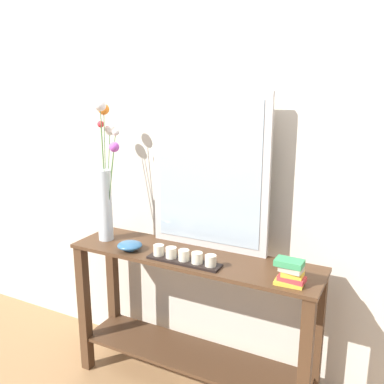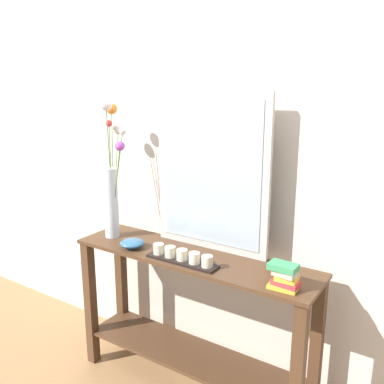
{
  "view_description": "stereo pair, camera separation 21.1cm",
  "coord_description": "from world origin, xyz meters",
  "px_view_note": "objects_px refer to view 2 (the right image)",
  "views": [
    {
      "loc": [
        0.94,
        -1.82,
        1.66
      ],
      "look_at": [
        0.0,
        0.0,
        1.15
      ],
      "focal_mm": 39.13,
      "sensor_mm": 36.0,
      "label": 1
    },
    {
      "loc": [
        1.12,
        -1.72,
        1.66
      ],
      "look_at": [
        0.0,
        0.0,
        1.15
      ],
      "focal_mm": 39.13,
      "sensor_mm": 36.0,
      "label": 2
    }
  ],
  "objects_px": {
    "mirror_leaning": "(211,173)",
    "book_stack": "(285,276)",
    "decorative_bowl": "(132,243)",
    "tall_vase_left": "(112,182)",
    "candle_tray": "(182,257)",
    "console_table": "(192,310)"
  },
  "relations": [
    {
      "from": "mirror_leaning",
      "to": "book_stack",
      "type": "relative_size",
      "value": 6.07
    },
    {
      "from": "mirror_leaning",
      "to": "book_stack",
      "type": "xyz_separation_m",
      "value": [
        0.52,
        -0.24,
        -0.36
      ]
    },
    {
      "from": "decorative_bowl",
      "to": "tall_vase_left",
      "type": "bearing_deg",
      "value": 157.93
    },
    {
      "from": "mirror_leaning",
      "to": "candle_tray",
      "type": "relative_size",
      "value": 2.15
    },
    {
      "from": "decorative_bowl",
      "to": "mirror_leaning",
      "type": "bearing_deg",
      "value": 33.18
    },
    {
      "from": "mirror_leaning",
      "to": "decorative_bowl",
      "type": "height_order",
      "value": "mirror_leaning"
    },
    {
      "from": "console_table",
      "to": "tall_vase_left",
      "type": "relative_size",
      "value": 1.71
    },
    {
      "from": "console_table",
      "to": "tall_vase_left",
      "type": "xyz_separation_m",
      "value": [
        -0.55,
        -0.0,
        0.65
      ]
    },
    {
      "from": "tall_vase_left",
      "to": "book_stack",
      "type": "relative_size",
      "value": 5.75
    },
    {
      "from": "mirror_leaning",
      "to": "candle_tray",
      "type": "height_order",
      "value": "mirror_leaning"
    },
    {
      "from": "console_table",
      "to": "mirror_leaning",
      "type": "relative_size",
      "value": 1.62
    },
    {
      "from": "tall_vase_left",
      "to": "candle_tray",
      "type": "xyz_separation_m",
      "value": [
        0.56,
        -0.1,
        -0.3
      ]
    },
    {
      "from": "decorative_bowl",
      "to": "book_stack",
      "type": "distance_m",
      "value": 0.88
    },
    {
      "from": "mirror_leaning",
      "to": "decorative_bowl",
      "type": "relative_size",
      "value": 6.27
    },
    {
      "from": "candle_tray",
      "to": "decorative_bowl",
      "type": "height_order",
      "value": "candle_tray"
    },
    {
      "from": "book_stack",
      "to": "decorative_bowl",
      "type": "bearing_deg",
      "value": 179.83
    },
    {
      "from": "candle_tray",
      "to": "console_table",
      "type": "bearing_deg",
      "value": 93.73
    },
    {
      "from": "tall_vase_left",
      "to": "book_stack",
      "type": "xyz_separation_m",
      "value": [
        1.09,
        -0.09,
        -0.27
      ]
    },
    {
      "from": "console_table",
      "to": "book_stack",
      "type": "xyz_separation_m",
      "value": [
        0.54,
        -0.09,
        0.38
      ]
    },
    {
      "from": "book_stack",
      "to": "mirror_leaning",
      "type": "bearing_deg",
      "value": 155.38
    },
    {
      "from": "mirror_leaning",
      "to": "tall_vase_left",
      "type": "xyz_separation_m",
      "value": [
        -0.58,
        -0.15,
        -0.09
      ]
    },
    {
      "from": "console_table",
      "to": "decorative_bowl",
      "type": "bearing_deg",
      "value": -164.68
    }
  ]
}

